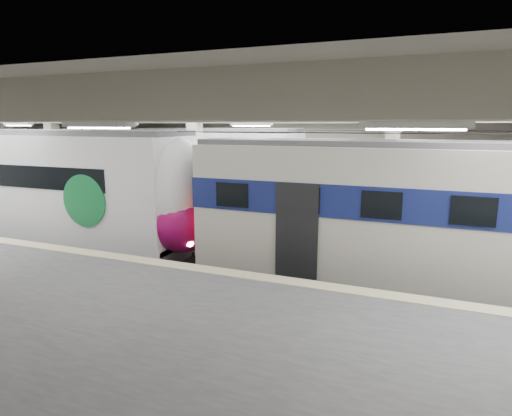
% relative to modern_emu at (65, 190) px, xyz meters
% --- Properties ---
extents(station_hall, '(36.00, 24.00, 5.75)m').
position_rel_modern_emu_xyz_m(station_hall, '(7.33, -1.74, 0.92)').
color(station_hall, black).
rests_on(station_hall, ground).
extents(modern_emu, '(14.82, 3.06, 4.73)m').
position_rel_modern_emu_xyz_m(modern_emu, '(0.00, 0.00, 0.00)').
color(modern_emu, white).
rests_on(modern_emu, ground).
extents(older_rer, '(13.67, 3.02, 4.50)m').
position_rel_modern_emu_xyz_m(older_rer, '(13.54, 0.00, 0.03)').
color(older_rer, beige).
rests_on(older_rer, ground).
extents(far_train, '(15.04, 3.07, 4.76)m').
position_rel_modern_emu_xyz_m(far_train, '(0.52, 5.50, 0.13)').
color(far_train, white).
rests_on(far_train, ground).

